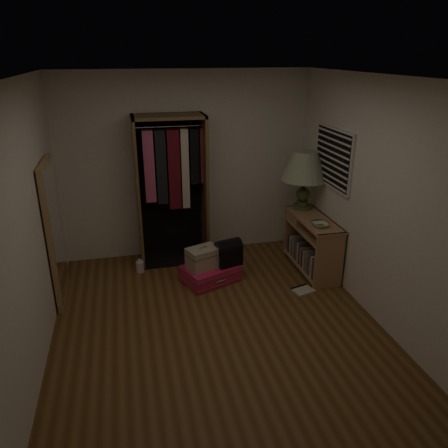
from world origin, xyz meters
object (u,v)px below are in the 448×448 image
Objects in this scene: console_bookshelf at (311,242)px; floor_mirror at (55,233)px; black_bag at (228,252)px; open_wardrobe at (172,178)px; table_lamp at (305,167)px; train_case at (203,258)px; white_jug at (140,266)px; pink_suitcase at (210,273)px.

console_bookshelf is 0.66× the size of floor_mirror.
open_wardrobe is at bearing 112.16° from black_bag.
floor_mirror is at bearing -152.26° from open_wardrobe.
black_bag is at bearing -0.30° from floor_mirror.
floor_mirror reaches higher than table_lamp.
table_lamp is (1.78, -0.35, 0.13)m from open_wardrobe.
table_lamp is (1.51, 0.44, 0.99)m from train_case.
console_bookshelf is 2.08m from open_wardrobe.
white_jug is at bearing 142.11° from black_bag.
pink_suitcase is 0.26m from train_case.
open_wardrobe is 1.21× the size of floor_mirror.
floor_mirror reaches higher than console_bookshelf.
train_case is 1.86m from table_lamp.
train_case reaches higher than pink_suitcase.
open_wardrobe is at bearing 27.74° from floor_mirror.
console_bookshelf is 1.35× the size of pink_suitcase.
table_lamp is at bearing 89.28° from console_bookshelf.
white_jug is (-2.29, 0.41, -0.31)m from console_bookshelf.
table_lamp is (3.24, 0.42, 0.49)m from floor_mirror.
open_wardrobe is 1.28m from black_bag.
floor_mirror is 2.05× the size of pink_suitcase.
pink_suitcase is at bearing -27.33° from white_jug.
floor_mirror is (-1.46, -0.77, -0.36)m from open_wardrobe.
pink_suitcase is at bearing 163.69° from black_bag.
open_wardrobe reaches higher than black_bag.
pink_suitcase is 2.25× the size of black_bag.
open_wardrobe reaches higher than console_bookshelf.
table_lamp is (1.41, 0.43, 1.23)m from pink_suitcase.
floor_mirror reaches higher than train_case.
console_bookshelf is 1.02m from table_lamp.
table_lamp is 4.32× the size of white_jug.
black_bag is at bearing -177.45° from console_bookshelf.
open_wardrobe is 11.02× the size of white_jug.
train_case is at bearing 166.50° from black_bag.
open_wardrobe is at bearing 168.86° from table_lamp.
black_bag is 1.98× the size of white_jug.
table_lamp reaches higher than console_bookshelf.
console_bookshelf is at bearing -19.37° from pink_suitcase.
open_wardrobe is 1.82m from table_lamp.
white_jug is at bearing 179.27° from table_lamp.
console_bookshelf reaches higher than white_jug.
pink_suitcase is at bearing -178.00° from console_bookshelf.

